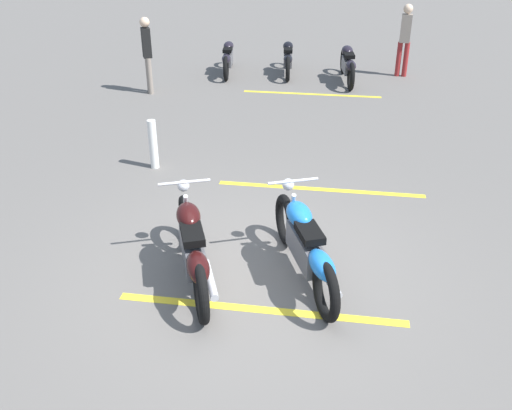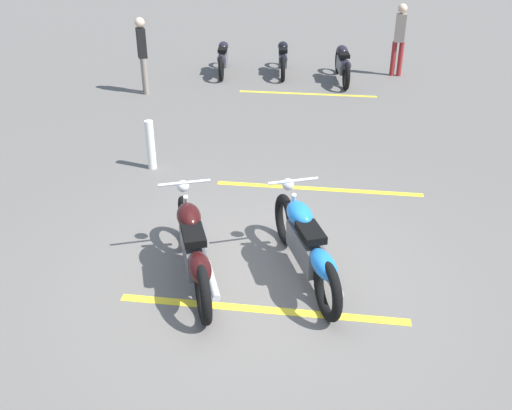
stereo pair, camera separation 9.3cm
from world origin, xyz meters
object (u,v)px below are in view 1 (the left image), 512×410
object	(u,v)px
motorcycle_bright_foreground	(306,245)
bystander_secondary	(405,37)
motorcycle_row_left	(288,58)
bollard_post	(153,144)
motorcycle_row_center	(228,58)
bystander_near_row	(147,51)
motorcycle_row_far_left	(348,64)
motorcycle_dark_foreground	(193,247)

from	to	relation	value
motorcycle_bright_foreground	bystander_secondary	distance (m)	9.46
motorcycle_bright_foreground	bystander_secondary	xyz separation A→B (m)	(9.28, -1.73, 0.53)
motorcycle_bright_foreground	motorcycle_row_left	xyz separation A→B (m)	(8.99, 1.17, -0.04)
bollard_post	motorcycle_row_center	bearing A→B (deg)	-0.46
motorcycle_row_center	bystander_near_row	world-z (taller)	bystander_near_row
motorcycle_row_center	bollard_post	world-z (taller)	bollard_post
motorcycle_bright_foreground	motorcycle_row_left	distance (m)	9.06
motorcycle_row_center	bystander_secondary	xyz separation A→B (m)	(0.48, -4.42, 0.57)
motorcycle_row_left	bystander_secondary	world-z (taller)	bystander_secondary
motorcycle_bright_foreground	motorcycle_row_center	xyz separation A→B (m)	(8.80, 2.70, -0.04)
bystander_near_row	motorcycle_row_center	bearing A→B (deg)	26.42
motorcycle_row_far_left	bystander_secondary	world-z (taller)	bystander_secondary
motorcycle_bright_foreground	bollard_post	world-z (taller)	motorcycle_bright_foreground
motorcycle_row_left	bystander_secondary	bearing A→B (deg)	-90.41
motorcycle_row_left	motorcycle_row_center	size ratio (longest dim) A/B	1.01
bystander_near_row	bystander_secondary	size ratio (longest dim) A/B	0.97
motorcycle_bright_foreground	bystander_near_row	world-z (taller)	bystander_near_row
motorcycle_row_center	bystander_secondary	bearing A→B (deg)	-90.67
motorcycle_row_left	bystander_near_row	bearing A→B (deg)	118.52
bollard_post	motorcycle_dark_foreground	bearing A→B (deg)	-154.27
motorcycle_dark_foreground	motorcycle_row_left	xyz separation A→B (m)	(9.22, -0.11, -0.04)
bystander_secondary	bollard_post	bearing A→B (deg)	-30.78
bystander_secondary	bollard_post	xyz separation A→B (m)	(-6.48, 4.47, -0.57)
bystander_secondary	motorcycle_row_far_left	bearing A→B (deg)	-56.36
motorcycle_bright_foreground	motorcycle_row_left	world-z (taller)	motorcycle_bright_foreground
motorcycle_dark_foreground	bystander_secondary	size ratio (longest dim) A/B	1.19
motorcycle_dark_foreground	motorcycle_row_center	bearing A→B (deg)	-12.40
motorcycle_row_far_left	motorcycle_row_center	size ratio (longest dim) A/B	1.07
motorcycle_dark_foreground	bystander_secondary	xyz separation A→B (m)	(9.52, -3.00, 0.53)
motorcycle_dark_foreground	bystander_near_row	distance (m)	7.72
motorcycle_dark_foreground	motorcycle_row_left	world-z (taller)	motorcycle_dark_foreground
motorcycle_row_far_left	bollard_post	size ratio (longest dim) A/B	2.63
motorcycle_row_far_left	motorcycle_row_left	distance (m)	1.61
motorcycle_bright_foreground	motorcycle_row_center	bearing A→B (deg)	-5.23
motorcycle_dark_foreground	motorcycle_row_center	size ratio (longest dim) A/B	1.03
motorcycle_bright_foreground	motorcycle_dark_foreground	world-z (taller)	same
motorcycle_bright_foreground	motorcycle_dark_foreground	size ratio (longest dim) A/B	0.99
motorcycle_bright_foreground	bystander_secondary	bearing A→B (deg)	-32.78
motorcycle_dark_foreground	bystander_secondary	bearing A→B (deg)	-38.82
motorcycle_row_center	bystander_near_row	xyz separation A→B (m)	(-1.90, 1.48, 0.54)
motorcycle_row_left	bystander_near_row	distance (m)	3.70
motorcycle_row_left	bystander_secondary	xyz separation A→B (m)	(0.30, -2.89, 0.57)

